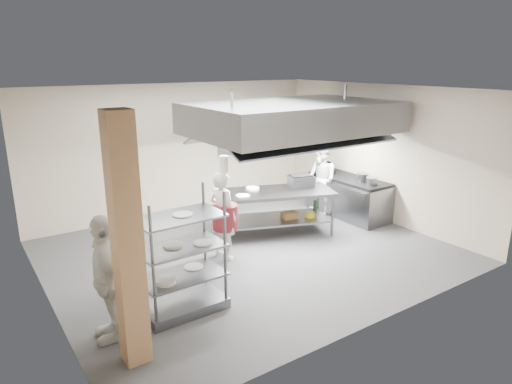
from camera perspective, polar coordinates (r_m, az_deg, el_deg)
floor at (r=8.69m, az=-0.82°, el=-7.50°), size 7.00×7.00×0.00m
ceiling at (r=7.97m, az=-0.90°, el=12.67°), size 7.00×7.00×0.00m
wall_back at (r=10.78m, az=-9.73°, el=5.30°), size 7.00×0.00×7.00m
wall_left at (r=6.99m, az=-25.57°, el=-1.96°), size 0.00×6.00×6.00m
wall_right at (r=10.50m, az=15.34°, el=4.67°), size 0.00×6.00×6.00m
column at (r=5.35m, az=-15.80°, el=-6.23°), size 0.30×0.30×3.00m
exhaust_hood at (r=9.11m, az=4.63°, el=9.26°), size 4.00×2.50×0.60m
hood_strip_a at (r=8.63m, az=-0.12°, el=6.78°), size 1.60×0.12×0.04m
hood_strip_b at (r=9.74m, az=8.75°, el=7.67°), size 1.60×0.12×0.04m
wall_shelf at (r=11.49m, az=-1.19°, el=6.19°), size 1.50×0.28×0.04m
island at (r=9.47m, az=2.28°, el=-2.52°), size 2.61×1.79×0.91m
island_worktop at (r=9.34m, az=2.30°, el=-0.05°), size 2.61×1.79×0.06m
island_undershelf at (r=9.52m, az=2.26°, el=-3.40°), size 2.39×1.63×0.04m
pass_rack at (r=6.51m, az=-9.34°, el=-7.59°), size 1.19×0.71×1.77m
cooking_range at (r=10.77m, az=11.46°, el=-0.71°), size 0.80×2.00×0.84m
range_top at (r=10.65m, az=11.59°, el=1.60°), size 0.78×1.96×0.06m
chef_head at (r=8.18m, az=-4.16°, el=-2.93°), size 0.52×0.67×1.63m
chef_line at (r=10.64m, az=8.08°, el=1.52°), size 0.81×0.94×1.65m
chef_plating at (r=6.14m, az=-18.16°, el=-10.16°), size 0.59×1.05×1.69m
griddle at (r=9.66m, az=5.61°, el=1.34°), size 0.57×0.50×0.24m
wicker_basket at (r=9.50m, az=4.19°, el=-2.91°), size 0.35×0.27×0.14m
stockpot at (r=10.36m, az=13.15°, el=1.80°), size 0.27×0.27×0.19m
plate_stack at (r=6.64m, az=-9.22°, el=-10.09°), size 0.28×0.28×0.05m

